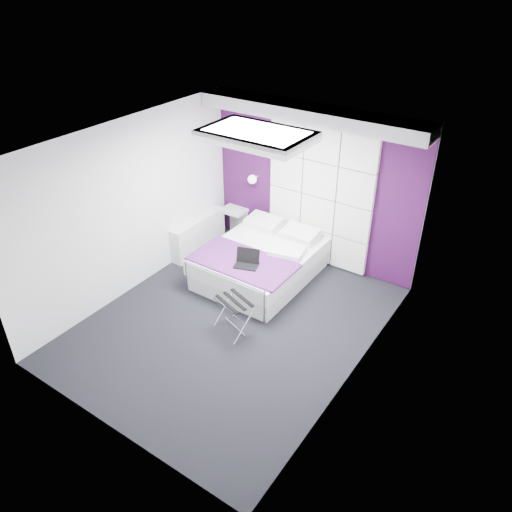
# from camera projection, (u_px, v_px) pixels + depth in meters

# --- Properties ---
(floor) EXTENTS (4.40, 4.40, 0.00)m
(floor) POSITION_uv_depth(u_px,v_px,m) (233.00, 323.00, 7.03)
(floor) COLOR black
(floor) RESTS_ON ground
(ceiling) EXTENTS (4.40, 4.40, 0.00)m
(ceiling) POSITION_uv_depth(u_px,v_px,m) (227.00, 144.00, 5.67)
(ceiling) COLOR white
(ceiling) RESTS_ON wall_back
(wall_back) EXTENTS (3.60, 0.00, 3.60)m
(wall_back) POSITION_uv_depth(u_px,v_px,m) (313.00, 186.00, 7.90)
(wall_back) COLOR white
(wall_back) RESTS_ON floor
(wall_left) EXTENTS (0.00, 4.40, 4.40)m
(wall_left) POSITION_uv_depth(u_px,v_px,m) (130.00, 208.00, 7.21)
(wall_left) COLOR white
(wall_left) RESTS_ON floor
(wall_right) EXTENTS (0.00, 4.40, 4.40)m
(wall_right) POSITION_uv_depth(u_px,v_px,m) (361.00, 289.00, 5.49)
(wall_right) COLOR white
(wall_right) RESTS_ON floor
(accent_wall) EXTENTS (3.58, 0.02, 2.58)m
(accent_wall) POSITION_uv_depth(u_px,v_px,m) (313.00, 186.00, 7.89)
(accent_wall) COLOR #390D3B
(accent_wall) RESTS_ON wall_back
(soffit) EXTENTS (3.58, 0.50, 0.20)m
(soffit) POSITION_uv_depth(u_px,v_px,m) (310.00, 113.00, 7.09)
(soffit) COLOR silver
(soffit) RESTS_ON wall_back
(headboard) EXTENTS (1.80, 0.08, 2.30)m
(headboard) POSITION_uv_depth(u_px,v_px,m) (319.00, 197.00, 7.85)
(headboard) COLOR white
(headboard) RESTS_ON wall_back
(skylight) EXTENTS (1.36, 0.86, 0.12)m
(skylight) POSITION_uv_depth(u_px,v_px,m) (257.00, 135.00, 6.12)
(skylight) COLOR white
(skylight) RESTS_ON ceiling
(wall_lamp) EXTENTS (0.15, 0.15, 0.15)m
(wall_lamp) POSITION_uv_depth(u_px,v_px,m) (254.00, 179.00, 8.34)
(wall_lamp) COLOR white
(wall_lamp) RESTS_ON wall_back
(radiator) EXTENTS (0.22, 1.20, 0.60)m
(radiator) POSITION_uv_depth(u_px,v_px,m) (198.00, 234.00, 8.60)
(radiator) COLOR silver
(radiator) RESTS_ON floor
(bed) EXTENTS (1.57, 1.89, 0.67)m
(bed) POSITION_uv_depth(u_px,v_px,m) (260.00, 262.00, 7.88)
(bed) COLOR silver
(bed) RESTS_ON floor
(nightstand) EXTENTS (0.43, 0.34, 0.05)m
(nightstand) POSITION_uv_depth(u_px,v_px,m) (234.00, 210.00, 8.87)
(nightstand) COLOR silver
(nightstand) RESTS_ON wall_back
(luggage_rack) EXTENTS (0.51, 0.37, 0.50)m
(luggage_rack) POSITION_uv_depth(u_px,v_px,m) (235.00, 315.00, 6.78)
(luggage_rack) COLOR silver
(luggage_rack) RESTS_ON floor
(laptop) EXTENTS (0.35, 0.25, 0.25)m
(laptop) POSITION_uv_depth(u_px,v_px,m) (248.00, 261.00, 7.31)
(laptop) COLOR black
(laptop) RESTS_ON bed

